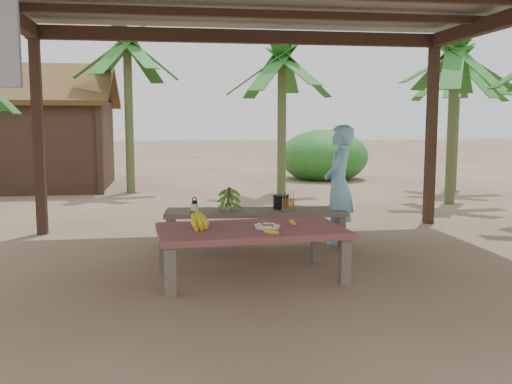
{
  "coord_description": "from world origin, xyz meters",
  "views": [
    {
      "loc": [
        -1.05,
        -5.73,
        1.54
      ],
      "look_at": [
        -0.17,
        0.11,
        0.8
      ],
      "focal_mm": 40.0,
      "sensor_mm": 36.0,
      "label": 1
    }
  ],
  "objects": [
    {
      "name": "work_table",
      "position": [
        -0.28,
        -0.29,
        0.43
      ],
      "size": [
        1.87,
        1.13,
        0.5
      ],
      "rotation": [
        0.0,
        0.0,
        0.07
      ],
      "color": "brown",
      "rests_on": "ground"
    },
    {
      "name": "green_banana_stalk",
      "position": [
        -0.35,
        1.13,
        0.6
      ],
      "size": [
        0.28,
        0.28,
        0.3
      ],
      "primitive_type": null,
      "rotation": [
        0.0,
        0.0,
        -0.08
      ],
      "color": "#598C2D",
      "rests_on": "bench"
    },
    {
      "name": "banana_plant_ne",
      "position": [
        4.09,
        4.15,
        2.54
      ],
      "size": [
        1.8,
        1.8,
        3.02
      ],
      "color": "#596638",
      "rests_on": "ground"
    },
    {
      "name": "ground",
      "position": [
        0.0,
        0.0,
        0.0
      ],
      "size": [
        80.0,
        80.0,
        0.0
      ],
      "primitive_type": "plane",
      "color": "brown",
      "rests_on": "ground"
    },
    {
      "name": "banana_plant_far",
      "position": [
        5.09,
        5.97,
        2.52
      ],
      "size": [
        1.8,
        1.8,
        3.01
      ],
      "color": "#596638",
      "rests_on": "ground"
    },
    {
      "name": "plate",
      "position": [
        -0.13,
        -0.35,
        0.52
      ],
      "size": [
        0.25,
        0.25,
        0.04
      ],
      "color": "white",
      "rests_on": "work_table"
    },
    {
      "name": "loose_banana_side",
      "position": [
        0.15,
        -0.2,
        0.52
      ],
      "size": [
        0.08,
        0.14,
        0.04
      ],
      "primitive_type": "ellipsoid",
      "rotation": [
        0.0,
        0.0,
        0.32
      ],
      "color": "yellow",
      "rests_on": "work_table"
    },
    {
      "name": "banana_plant_n",
      "position": [
        1.22,
        5.82,
        2.58
      ],
      "size": [
        1.8,
        1.8,
        3.07
      ],
      "color": "#596638",
      "rests_on": "ground"
    },
    {
      "name": "hut",
      "position": [
        -4.5,
        8.0,
        1.1
      ],
      "size": [
        4.4,
        3.43,
        2.85
      ],
      "color": "black",
      "rests_on": "ground"
    },
    {
      "name": "bench",
      "position": [
        -0.03,
        1.1,
        0.39
      ],
      "size": [
        2.24,
        0.77,
        0.45
      ],
      "rotation": [
        0.0,
        0.0,
        -0.08
      ],
      "color": "brown",
      "rests_on": "ground"
    },
    {
      "name": "water_flask",
      "position": [
        -0.82,
        -0.03,
        0.62
      ],
      "size": [
        0.07,
        0.07,
        0.28
      ],
      "color": "#44B0D6",
      "rests_on": "work_table"
    },
    {
      "name": "woman",
      "position": [
        1.03,
        1.12,
        0.75
      ],
      "size": [
        0.59,
        0.65,
        1.49
      ],
      "primitive_type": "imported",
      "rotation": [
        0.0,
        0.0,
        -2.12
      ],
      "color": "#73B9D9",
      "rests_on": "ground"
    },
    {
      "name": "cooking_pot",
      "position": [
        0.31,
        1.17,
        0.53
      ],
      "size": [
        0.2,
        0.2,
        0.17
      ],
      "primitive_type": "cylinder",
      "color": "black",
      "rests_on": "bench"
    },
    {
      "name": "loose_banana_front",
      "position": [
        -0.14,
        -0.66,
        0.52
      ],
      "size": [
        0.15,
        0.04,
        0.04
      ],
      "primitive_type": "ellipsoid",
      "rotation": [
        0.0,
        0.0,
        1.57
      ],
      "color": "yellow",
      "rests_on": "work_table"
    },
    {
      "name": "skewer_rack",
      "position": [
        0.36,
        1.02,
        0.57
      ],
      "size": [
        0.19,
        0.09,
        0.24
      ],
      "primitive_type": null,
      "rotation": [
        0.0,
        0.0,
        -0.08
      ],
      "color": "#A57F47",
      "rests_on": "bench"
    },
    {
      "name": "ripe_banana_bunch",
      "position": [
        -0.85,
        -0.25,
        0.59
      ],
      "size": [
        0.31,
        0.27,
        0.19
      ],
      "primitive_type": null,
      "rotation": [
        0.0,
        0.0,
        -0.01
      ],
      "color": "yellow",
      "rests_on": "work_table"
    },
    {
      "name": "banana_plant_nw",
      "position": [
        -1.9,
        6.73,
        2.94
      ],
      "size": [
        1.8,
        1.8,
        3.44
      ],
      "color": "#596638",
      "rests_on": "ground"
    }
  ]
}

